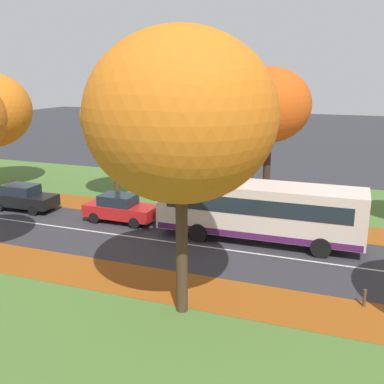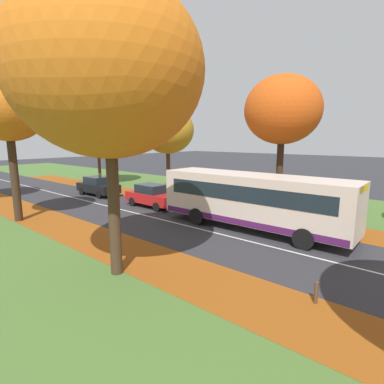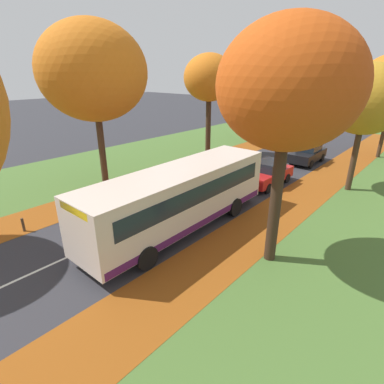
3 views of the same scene
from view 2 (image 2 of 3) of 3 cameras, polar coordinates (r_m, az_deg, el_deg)
name	(u,v)px [view 2 (image 2 of 3)]	position (r m, az deg, el deg)	size (l,w,h in m)	color
leaf_litter_left	(123,250)	(13.84, -12.94, -10.63)	(2.80, 60.00, 0.00)	#8C4714
grass_verge_right	(206,192)	(27.46, 2.75, -0.04)	(12.00, 90.00, 0.01)	#476B2D
leaf_litter_right	(235,212)	(20.41, 8.22, -3.70)	(2.80, 60.00, 0.00)	#8C4714
road_centre_line	(124,210)	(21.09, -12.74, -3.42)	(0.12, 80.00, 0.01)	silver
tree_left_near	(108,71)	(10.86, -15.79, 21.34)	(6.37, 6.37, 9.91)	#422D1E
tree_left_mid	(7,108)	(20.31, -31.73, 13.44)	(4.24, 4.24, 8.51)	#382619
tree_right_near	(283,110)	(20.28, 16.87, 14.66)	(4.78, 4.78, 8.79)	#382619
tree_right_mid	(168,130)	(26.24, -4.64, 11.65)	(4.49, 4.49, 7.60)	#422D1E
tree_right_far	(97,130)	(34.03, -17.57, 11.28)	(6.10, 6.10, 8.56)	#422D1E
bollard_third	(316,293)	(10.08, 22.56, -17.30)	(0.12, 0.12, 0.68)	#4C3823
bus	(253,199)	(16.29, 11.51, -1.23)	(2.75, 10.42, 2.98)	beige
car_red_lead	(152,196)	(21.70, -7.60, -0.69)	(1.82, 4.22, 1.62)	#B21919
car_black_following	(98,186)	(27.13, -17.49, 1.10)	(1.84, 4.23, 1.62)	black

